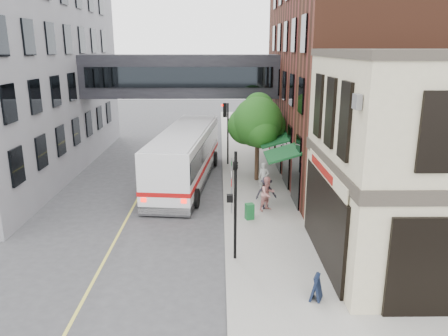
{
  "coord_description": "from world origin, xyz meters",
  "views": [
    {
      "loc": [
        -0.23,
        -14.29,
        8.51
      ],
      "look_at": [
        -0.03,
        3.99,
        3.44
      ],
      "focal_mm": 35.0,
      "sensor_mm": 36.0,
      "label": 1
    }
  ],
  "objects_px": {
    "pedestrian_b": "(268,194)",
    "newspaper_box": "(250,211)",
    "bus": "(186,154)",
    "pedestrian_a": "(264,177)",
    "pedestrian_c": "(266,193)",
    "sandwich_board": "(316,287)"
  },
  "relations": [
    {
      "from": "pedestrian_b",
      "to": "newspaper_box",
      "type": "distance_m",
      "value": 1.69
    },
    {
      "from": "bus",
      "to": "pedestrian_b",
      "type": "distance_m",
      "value": 7.29
    },
    {
      "from": "bus",
      "to": "pedestrian_a",
      "type": "xyz_separation_m",
      "value": [
        4.81,
        -2.41,
        -0.87
      ]
    },
    {
      "from": "pedestrian_b",
      "to": "pedestrian_c",
      "type": "bearing_deg",
      "value": 66.39
    },
    {
      "from": "newspaper_box",
      "to": "pedestrian_b",
      "type": "bearing_deg",
      "value": 33.79
    },
    {
      "from": "sandwich_board",
      "to": "bus",
      "type": "bearing_deg",
      "value": 135.92
    },
    {
      "from": "pedestrian_c",
      "to": "newspaper_box",
      "type": "distance_m",
      "value": 1.85
    },
    {
      "from": "bus",
      "to": "newspaper_box",
      "type": "distance_m",
      "value": 7.8
    },
    {
      "from": "bus",
      "to": "sandwich_board",
      "type": "height_order",
      "value": "bus"
    },
    {
      "from": "newspaper_box",
      "to": "sandwich_board",
      "type": "xyz_separation_m",
      "value": [
        1.79,
        -7.29,
        0.05
      ]
    },
    {
      "from": "bus",
      "to": "pedestrian_c",
      "type": "relative_size",
      "value": 7.33
    },
    {
      "from": "sandwich_board",
      "to": "newspaper_box",
      "type": "bearing_deg",
      "value": 128.4
    },
    {
      "from": "pedestrian_b",
      "to": "sandwich_board",
      "type": "xyz_separation_m",
      "value": [
        0.76,
        -8.52,
        -0.47
      ]
    },
    {
      "from": "pedestrian_c",
      "to": "newspaper_box",
      "type": "xyz_separation_m",
      "value": [
        -0.98,
        -1.49,
        -0.47
      ]
    },
    {
      "from": "pedestrian_a",
      "to": "pedestrian_c",
      "type": "bearing_deg",
      "value": -84.18
    },
    {
      "from": "pedestrian_c",
      "to": "newspaper_box",
      "type": "bearing_deg",
      "value": -133.0
    },
    {
      "from": "bus",
      "to": "pedestrian_a",
      "type": "bearing_deg",
      "value": -26.58
    },
    {
      "from": "pedestrian_a",
      "to": "pedestrian_c",
      "type": "xyz_separation_m",
      "value": [
        -0.15,
        -2.84,
        -0.01
      ]
    },
    {
      "from": "pedestrian_c",
      "to": "newspaper_box",
      "type": "height_order",
      "value": "pedestrian_c"
    },
    {
      "from": "pedestrian_a",
      "to": "pedestrian_b",
      "type": "bearing_deg",
      "value": -82.96
    },
    {
      "from": "pedestrian_b",
      "to": "sandwich_board",
      "type": "height_order",
      "value": "pedestrian_b"
    },
    {
      "from": "pedestrian_b",
      "to": "pedestrian_c",
      "type": "relative_size",
      "value": 1.05
    }
  ]
}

